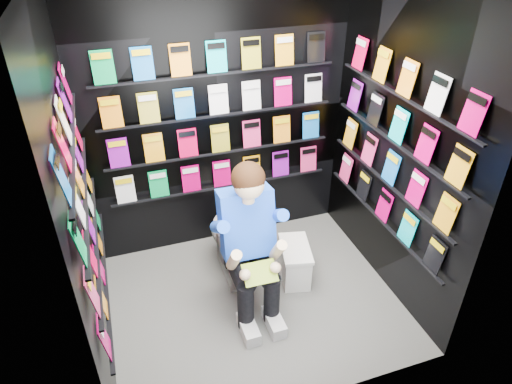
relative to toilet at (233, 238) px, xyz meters
name	(u,v)px	position (x,y,z in m)	size (l,w,h in m)	color
floor	(254,301)	(0.05, -0.45, -0.37)	(2.40, 2.40, 0.00)	#5B5B59
wall_back	(219,119)	(0.05, 0.55, 0.93)	(2.40, 0.04, 2.60)	black
wall_front	(313,258)	(0.05, -1.45, 0.93)	(2.40, 0.04, 2.60)	black
wall_left	(78,201)	(-1.15, -0.45, 0.93)	(0.04, 2.00, 2.60)	black
wall_right	(398,147)	(1.25, -0.45, 0.93)	(0.04, 2.00, 2.60)	black
comics_back	(219,119)	(0.05, 0.52, 0.94)	(2.10, 0.06, 1.37)	#E30747
comics_left	(83,200)	(-1.12, -0.45, 0.94)	(0.06, 1.70, 1.37)	#E30747
comics_right	(395,147)	(1.22, -0.45, 0.94)	(0.06, 1.70, 1.37)	#E30747
toilet	(233,238)	(0.00, 0.00, 0.00)	(0.42, 0.75, 0.73)	silver
longbox	(295,263)	(0.49, -0.28, -0.21)	(0.23, 0.42, 0.31)	white
longbox_lid	(296,249)	(0.49, -0.28, -0.04)	(0.25, 0.44, 0.03)	white
reader	(245,223)	(0.00, -0.38, 0.43)	(0.57, 0.83, 1.53)	blue
held_comic	(260,273)	(0.00, -0.73, 0.21)	(0.26, 0.01, 0.18)	green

